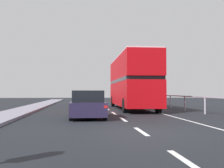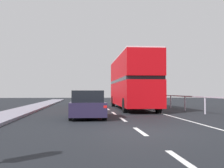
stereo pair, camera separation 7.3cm
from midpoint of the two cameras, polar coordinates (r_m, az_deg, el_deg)
The scene contains 6 objects.
ground_plane at distance 10.09m, azimuth 5.97°, elevation -9.84°, with size 75.50×120.00×0.10m, color black.
lane_paint_markings at distance 19.08m, azimuth 5.89°, elevation -5.81°, with size 3.19×46.00×0.01m.
bridge_side_railing at distance 20.29m, azimuth 16.42°, elevation -2.96°, with size 0.10×42.00×1.12m.
double_decker_bus_red at distance 23.05m, azimuth 4.17°, elevation 0.59°, with size 2.67×11.29×4.27m.
hatchback_car_near at distance 15.14m, azimuth -4.86°, elevation -4.26°, with size 1.86×4.03×1.47m.
sedan_car_ahead at distance 32.31m, azimuth -5.61°, elevation -2.93°, with size 1.92×4.61×1.38m.
Camera 2 is at (-2.00, -9.78, 1.39)m, focal length 45.09 mm.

